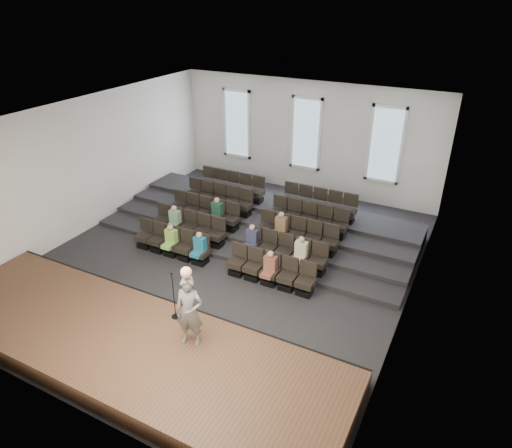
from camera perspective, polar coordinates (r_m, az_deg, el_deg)
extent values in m
plane|color=black|center=(15.95, -3.59, -4.51)|extent=(14.00, 14.00, 0.00)
cube|color=white|center=(13.96, -4.20, 13.21)|extent=(12.00, 14.00, 0.02)
cube|color=silver|center=(20.73, 6.31, 10.67)|extent=(12.00, 0.04, 5.00)
cube|color=silver|center=(10.29, -24.71, -10.70)|extent=(12.00, 0.04, 5.00)
cube|color=silver|center=(18.45, -20.25, 6.99)|extent=(0.04, 14.00, 5.00)
cube|color=silver|center=(13.01, 19.53, -1.39)|extent=(0.04, 14.00, 5.00)
cube|color=#503122|center=(12.60, -15.90, -14.34)|extent=(11.80, 3.60, 0.50)
cube|color=black|center=(13.59, -10.90, -10.16)|extent=(11.80, 0.06, 0.52)
cube|color=black|center=(17.67, 0.25, -0.76)|extent=(11.80, 4.80, 0.15)
cube|color=black|center=(18.05, 1.01, 0.15)|extent=(11.80, 3.75, 0.30)
cube|color=black|center=(18.43, 1.74, 1.02)|extent=(11.80, 2.70, 0.45)
cube|color=black|center=(18.83, 2.44, 1.85)|extent=(11.80, 1.65, 0.60)
cube|color=black|center=(17.13, -13.67, -2.50)|extent=(0.47, 0.43, 0.20)
cube|color=black|center=(16.98, -13.79, -1.59)|extent=(0.55, 0.50, 0.19)
cube|color=black|center=(16.93, -13.49, -0.07)|extent=(0.55, 0.08, 0.50)
cube|color=black|center=(16.78, -12.10, -2.99)|extent=(0.47, 0.43, 0.20)
cube|color=black|center=(16.63, -12.20, -2.07)|extent=(0.55, 0.50, 0.19)
cube|color=black|center=(16.57, -11.89, -0.52)|extent=(0.55, 0.08, 0.50)
cube|color=black|center=(16.44, -10.46, -3.49)|extent=(0.47, 0.43, 0.20)
cube|color=black|center=(16.29, -10.55, -2.56)|extent=(0.55, 0.50, 0.19)
cube|color=black|center=(16.23, -10.23, -0.98)|extent=(0.55, 0.08, 0.50)
cube|color=black|center=(16.12, -8.75, -4.02)|extent=(0.47, 0.43, 0.20)
cube|color=black|center=(15.96, -8.83, -3.07)|extent=(0.55, 0.50, 0.19)
cube|color=black|center=(15.91, -8.50, -1.46)|extent=(0.55, 0.08, 0.50)
cube|color=black|center=(15.81, -6.98, -4.56)|extent=(0.47, 0.43, 0.20)
cube|color=black|center=(15.65, -7.04, -3.60)|extent=(0.55, 0.50, 0.19)
cube|color=black|center=(15.60, -6.70, -1.96)|extent=(0.55, 0.08, 0.50)
cube|color=black|center=(15.15, -2.39, -5.93)|extent=(0.47, 0.43, 0.20)
cube|color=black|center=(14.98, -2.41, -4.94)|extent=(0.55, 0.50, 0.19)
cube|color=black|center=(14.92, -2.04, -3.23)|extent=(0.55, 0.08, 0.50)
cube|color=black|center=(14.91, -0.37, -6.52)|extent=(0.47, 0.43, 0.20)
cube|color=black|center=(14.74, -0.37, -5.52)|extent=(0.55, 0.50, 0.19)
cube|color=black|center=(14.67, 0.01, -3.78)|extent=(0.55, 0.08, 0.50)
cube|color=black|center=(14.68, 1.72, -7.12)|extent=(0.47, 0.43, 0.20)
cube|color=black|center=(14.51, 1.74, -6.11)|extent=(0.55, 0.50, 0.19)
cube|color=black|center=(14.45, 2.12, -4.35)|extent=(0.55, 0.08, 0.50)
cube|color=black|center=(14.48, 3.87, -7.73)|extent=(0.47, 0.43, 0.20)
cube|color=black|center=(14.31, 3.91, -6.71)|extent=(0.55, 0.50, 0.19)
cube|color=black|center=(14.24, 4.31, -4.93)|extent=(0.55, 0.08, 0.50)
cube|color=black|center=(14.31, 6.09, -8.34)|extent=(0.47, 0.43, 0.20)
cube|color=black|center=(14.13, 6.16, -7.32)|extent=(0.55, 0.50, 0.19)
cube|color=black|center=(14.06, 6.56, -5.51)|extent=(0.55, 0.08, 0.50)
cube|color=black|center=(17.75, -11.58, -0.59)|extent=(0.47, 0.43, 0.20)
cube|color=black|center=(17.61, -11.67, 0.30)|extent=(0.55, 0.50, 0.19)
cube|color=black|center=(17.57, -11.38, 1.76)|extent=(0.55, 0.08, 0.50)
cube|color=black|center=(17.41, -10.02, -1.02)|extent=(0.47, 0.43, 0.20)
cube|color=black|center=(17.27, -10.10, -0.12)|extent=(0.55, 0.50, 0.19)
cube|color=black|center=(17.23, -9.80, 1.37)|extent=(0.55, 0.08, 0.50)
cube|color=black|center=(17.08, -8.40, -1.47)|extent=(0.47, 0.43, 0.20)
cube|color=black|center=(16.94, -8.47, -0.55)|extent=(0.55, 0.50, 0.19)
cube|color=black|center=(16.90, -8.16, 0.97)|extent=(0.55, 0.08, 0.50)
cube|color=black|center=(16.78, -6.73, -1.94)|extent=(0.47, 0.43, 0.20)
cube|color=black|center=(16.63, -6.78, -1.00)|extent=(0.55, 0.50, 0.19)
cube|color=black|center=(16.59, -6.46, 0.55)|extent=(0.55, 0.08, 0.50)
cube|color=black|center=(16.48, -4.98, -2.41)|extent=(0.47, 0.43, 0.20)
cube|color=black|center=(16.33, -5.03, -1.47)|extent=(0.55, 0.50, 0.19)
cube|color=black|center=(16.29, -4.70, 0.11)|extent=(0.55, 0.08, 0.50)
cube|color=black|center=(15.84, -0.52, -3.63)|extent=(0.47, 0.43, 0.20)
cube|color=black|center=(15.69, -0.53, -2.66)|extent=(0.55, 0.50, 0.19)
cube|color=black|center=(15.65, -0.17, -1.02)|extent=(0.55, 0.08, 0.50)
cube|color=black|center=(15.61, 1.43, -4.15)|extent=(0.47, 0.43, 0.20)
cube|color=black|center=(15.45, 1.44, -3.17)|extent=(0.55, 0.50, 0.19)
cube|color=black|center=(15.41, 1.81, -1.51)|extent=(0.55, 0.08, 0.50)
cube|color=black|center=(15.40, 3.44, -4.68)|extent=(0.47, 0.43, 0.20)
cube|color=black|center=(15.24, 3.47, -3.70)|extent=(0.55, 0.50, 0.19)
cube|color=black|center=(15.20, 3.84, -2.01)|extent=(0.55, 0.08, 0.50)
cube|color=black|center=(15.21, 5.51, -5.22)|extent=(0.47, 0.43, 0.20)
cube|color=black|center=(15.05, 5.56, -4.23)|extent=(0.55, 0.50, 0.19)
cube|color=black|center=(15.00, 5.94, -2.52)|extent=(0.55, 0.08, 0.50)
cube|color=black|center=(15.04, 7.63, -5.77)|extent=(0.47, 0.43, 0.20)
cube|color=black|center=(14.87, 7.70, -4.77)|extent=(0.55, 0.50, 0.19)
cube|color=black|center=(14.83, 8.08, -3.04)|extent=(0.55, 0.08, 0.50)
cube|color=black|center=(18.41, -9.63, 1.18)|extent=(0.47, 0.42, 0.20)
cube|color=black|center=(18.27, -9.70, 2.05)|extent=(0.55, 0.50, 0.19)
cube|color=black|center=(18.26, -9.41, 3.47)|extent=(0.55, 0.08, 0.50)
cube|color=black|center=(18.08, -8.09, 0.80)|extent=(0.47, 0.42, 0.20)
cube|color=black|center=(17.94, -8.16, 1.68)|extent=(0.55, 0.50, 0.19)
cube|color=black|center=(17.93, -7.86, 3.12)|extent=(0.55, 0.08, 0.50)
cube|color=black|center=(17.77, -6.50, 0.40)|extent=(0.47, 0.42, 0.20)
cube|color=black|center=(17.63, -6.56, 1.30)|extent=(0.55, 0.50, 0.19)
cube|color=black|center=(17.61, -6.25, 2.76)|extent=(0.55, 0.08, 0.50)
cube|color=black|center=(17.47, -4.86, -0.01)|extent=(0.47, 0.42, 0.20)
cube|color=black|center=(17.33, -4.90, 0.90)|extent=(0.55, 0.50, 0.19)
cube|color=black|center=(17.31, -4.59, 2.39)|extent=(0.55, 0.08, 0.50)
cube|color=black|center=(17.19, -3.16, -0.44)|extent=(0.47, 0.42, 0.20)
cube|color=black|center=(17.05, -3.19, 0.48)|extent=(0.55, 0.50, 0.19)
cube|color=black|center=(17.03, -2.86, 2.00)|extent=(0.55, 0.08, 0.50)
cube|color=black|center=(16.58, 1.17, -1.52)|extent=(0.47, 0.42, 0.20)
cube|color=black|center=(16.43, 1.19, -0.57)|extent=(0.55, 0.50, 0.19)
cube|color=black|center=(16.41, 1.52, 1.00)|extent=(0.55, 0.08, 0.50)
cube|color=black|center=(16.36, 3.06, -1.99)|extent=(0.47, 0.42, 0.20)
cube|color=black|center=(16.21, 3.09, -1.03)|extent=(0.55, 0.50, 0.19)
cube|color=black|center=(16.19, 3.43, 0.56)|extent=(0.55, 0.08, 0.50)
cube|color=black|center=(16.16, 4.99, -2.46)|extent=(0.47, 0.42, 0.20)
cube|color=black|center=(16.00, 5.04, -1.50)|extent=(0.55, 0.50, 0.19)
cube|color=black|center=(15.98, 5.39, 0.11)|extent=(0.55, 0.08, 0.50)
cube|color=black|center=(15.97, 6.98, -2.95)|extent=(0.47, 0.42, 0.20)
cube|color=black|center=(15.82, 7.04, -1.98)|extent=(0.55, 0.50, 0.19)
cube|color=black|center=(15.80, 7.40, -0.35)|extent=(0.55, 0.08, 0.50)
cube|color=black|center=(15.81, 9.00, -3.44)|extent=(0.47, 0.42, 0.20)
cube|color=black|center=(15.66, 9.09, -2.47)|extent=(0.55, 0.50, 0.19)
cube|color=black|center=(15.64, 9.45, -0.82)|extent=(0.55, 0.08, 0.50)
cube|color=black|center=(19.10, -7.81, 2.83)|extent=(0.47, 0.42, 0.20)
cube|color=black|center=(18.98, -7.87, 3.68)|extent=(0.55, 0.50, 0.19)
cube|color=black|center=(18.97, -7.59, 5.04)|extent=(0.55, 0.08, 0.50)
cube|color=black|center=(18.79, -6.30, 2.49)|extent=(0.47, 0.42, 0.20)
cube|color=black|center=(18.66, -6.35, 3.35)|extent=(0.55, 0.50, 0.19)
cube|color=black|center=(18.66, -6.06, 4.73)|extent=(0.55, 0.08, 0.50)
cube|color=black|center=(18.49, -4.75, 2.13)|extent=(0.47, 0.42, 0.20)
cube|color=black|center=(18.36, -4.78, 3.00)|extent=(0.55, 0.50, 0.19)
cube|color=black|center=(18.35, -4.49, 4.41)|extent=(0.55, 0.08, 0.50)
cube|color=black|center=(18.20, -3.14, 1.76)|extent=(0.47, 0.42, 0.20)
cube|color=black|center=(18.07, -3.16, 2.65)|extent=(0.55, 0.50, 0.19)
cube|color=black|center=(18.07, -2.86, 4.08)|extent=(0.55, 0.08, 0.50)
cube|color=black|center=(17.93, -1.48, 1.38)|extent=(0.47, 0.42, 0.20)
cube|color=black|center=(17.80, -1.49, 2.28)|extent=(0.55, 0.50, 0.19)
cube|color=black|center=(17.79, -1.18, 3.73)|extent=(0.55, 0.08, 0.50)
cube|color=black|center=(17.35, 2.72, 0.41)|extent=(0.47, 0.42, 0.20)
cube|color=black|center=(17.21, 2.74, 1.33)|extent=(0.55, 0.50, 0.19)
cube|color=black|center=(17.21, 3.07, 2.83)|extent=(0.55, 0.08, 0.50)
cube|color=black|center=(17.14, 4.54, -0.01)|extent=(0.47, 0.42, 0.20)
cube|color=black|center=(17.00, 4.58, 0.91)|extent=(0.55, 0.50, 0.19)
cube|color=black|center=(16.99, 4.91, 2.43)|extent=(0.55, 0.08, 0.50)
cube|color=black|center=(16.94, 6.40, -0.44)|extent=(0.47, 0.42, 0.20)
cube|color=black|center=(16.80, 6.45, 0.49)|extent=(0.55, 0.50, 0.19)
cube|color=black|center=(16.80, 6.79, 2.02)|extent=(0.55, 0.08, 0.50)
cube|color=black|center=(16.77, 8.30, -0.88)|extent=(0.47, 0.42, 0.20)
cube|color=black|center=(16.63, 8.37, 0.06)|extent=(0.55, 0.50, 0.19)
cube|color=black|center=(16.62, 8.72, 1.61)|extent=(0.55, 0.08, 0.50)
cube|color=black|center=(16.62, 10.24, -1.33)|extent=(0.47, 0.42, 0.20)
cube|color=black|center=(16.47, 10.33, -0.39)|extent=(0.55, 0.50, 0.19)
cube|color=black|center=(16.47, 10.68, 1.18)|extent=(0.55, 0.08, 0.50)
cube|color=black|center=(19.83, -6.13, 4.35)|extent=(0.47, 0.42, 0.20)
cube|color=black|center=(19.71, -6.17, 5.18)|extent=(0.55, 0.50, 0.19)
cube|color=black|center=(19.72, -5.90, 6.49)|extent=(0.55, 0.08, 0.50)
cube|color=black|center=(19.53, -4.64, 4.05)|extent=(0.47, 0.42, 0.20)
cube|color=black|center=(19.41, -4.68, 4.89)|extent=(0.55, 0.50, 0.19)
cube|color=black|center=(19.42, -4.40, 6.22)|extent=(0.55, 0.08, 0.50)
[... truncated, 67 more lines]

